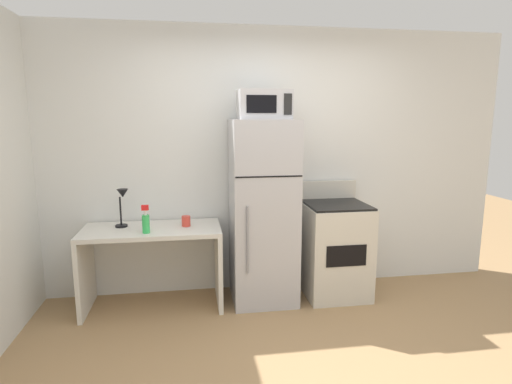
% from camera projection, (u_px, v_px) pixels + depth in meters
% --- Properties ---
extents(ground_plane, '(12.00, 12.00, 0.00)m').
position_uv_depth(ground_plane, '(307.00, 382.00, 2.76)').
color(ground_plane, '#9E7A51').
extents(wall_back_white, '(5.00, 0.10, 2.60)m').
position_uv_depth(wall_back_white, '(263.00, 161.00, 4.18)').
color(wall_back_white, silver).
rests_on(wall_back_white, ground).
extents(desk, '(1.24, 0.59, 0.75)m').
position_uv_depth(desk, '(153.00, 251.00, 3.79)').
color(desk, silver).
rests_on(desk, ground).
extents(desk_lamp, '(0.14, 0.12, 0.35)m').
position_uv_depth(desk_lamp, '(122.00, 201.00, 3.74)').
color(desk_lamp, black).
rests_on(desk_lamp, desk).
extents(spray_bottle, '(0.06, 0.06, 0.25)m').
position_uv_depth(spray_bottle, '(146.00, 222.00, 3.58)').
color(spray_bottle, green).
rests_on(spray_bottle, desk).
extents(coffee_mug, '(0.08, 0.08, 0.09)m').
position_uv_depth(coffee_mug, '(186.00, 221.00, 3.81)').
color(coffee_mug, '#D83F33').
rests_on(coffee_mug, desk).
extents(refrigerator, '(0.60, 0.61, 1.72)m').
position_uv_depth(refrigerator, '(263.00, 212.00, 3.89)').
color(refrigerator, '#B7B7BC').
rests_on(refrigerator, ground).
extents(microwave, '(0.46, 0.35, 0.26)m').
position_uv_depth(microwave, '(264.00, 105.00, 3.70)').
color(microwave, '#B7B7BC').
rests_on(microwave, refrigerator).
extents(oven_range, '(0.60, 0.61, 1.10)m').
position_uv_depth(oven_range, '(335.00, 249.00, 4.07)').
color(oven_range, beige).
rests_on(oven_range, ground).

